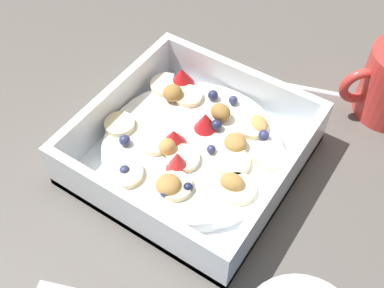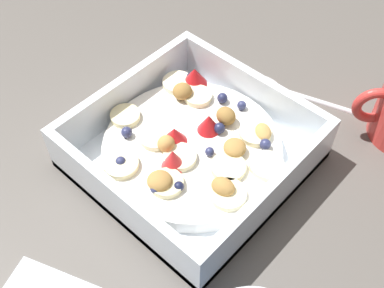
# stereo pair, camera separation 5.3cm
# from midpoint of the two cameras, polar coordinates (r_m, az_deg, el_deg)

# --- Properties ---
(ground_plane) EXTENTS (2.40, 2.40, 0.00)m
(ground_plane) POSITION_cam_midpoint_polar(r_m,az_deg,el_deg) (0.56, 2.56, -0.94)
(ground_plane) COLOR #56514C
(fruit_bowl) EXTENTS (0.22, 0.22, 0.06)m
(fruit_bowl) POSITION_cam_midpoint_polar(r_m,az_deg,el_deg) (0.54, 2.85, -0.71)
(fruit_bowl) COLOR white
(fruit_bowl) RESTS_ON ground
(spoon) EXTENTS (0.07, 0.17, 0.01)m
(spoon) POSITION_cam_midpoint_polar(r_m,az_deg,el_deg) (0.64, 12.88, 6.35)
(spoon) COLOR silver
(spoon) RESTS_ON ground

